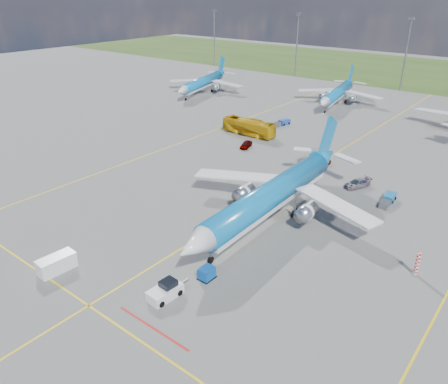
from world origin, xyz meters
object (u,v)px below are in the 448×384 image
Objects in this scene: bg_jet_nw at (203,93)px; service_car_b at (321,159)px; service_van at (57,264)px; service_car_a at (246,144)px; baggage_tug_w at (388,200)px; apron_bus at (249,127)px; warning_post at (417,264)px; pushback_tug at (166,291)px; main_airliner at (270,219)px; uld_container at (207,273)px; bg_jet_nnw at (336,104)px; service_car_c at (357,183)px; baggage_tug_c at (281,123)px.

service_car_b is (58.99, -32.13, 0.67)m from bg_jet_nw.
service_car_a is (-8.31, 50.67, -0.28)m from service_van.
apron_bus is at bearing 153.84° from baggage_tug_w.
baggage_tug_w is at bearing 119.18° from warning_post.
pushback_tug is at bearing 23.21° from service_van.
uld_container is at bearing -84.76° from main_airliner.
bg_jet_nw is at bearing 125.08° from service_van.
baggage_tug_w is (9.68, 33.21, -0.17)m from uld_container.
bg_jet_nw is 54.83m from service_car_a.
bg_jet_nnw is 0.81× the size of main_airliner.
bg_jet_nnw is 7.24× the size of service_car_b.
service_car_c is at bearing -24.83° from service_car_a.
bg_jet_nw is 79.81m from service_car_c.
main_airliner is (-21.33, 0.83, -1.50)m from warning_post.
baggage_tug_w is at bearing -89.39° from service_car_b.
main_airliner reaches higher than service_car_a.
bg_jet_nw is (-85.23, 58.91, -1.50)m from warning_post.
warning_post is at bearing -44.76° from service_car_a.
bg_jet_nw is 46.28m from apron_bus.
bg_jet_nw reaches higher than bg_jet_nnw.
service_car_b is (21.38, -5.21, -1.18)m from apron_bus.
main_airliner is at bearing -62.75° from service_car_a.
service_car_c reaches higher than baggage_tug_w.
bg_jet_nw reaches higher than baggage_tug_c.
bg_jet_nw is 86.36m from main_airliner.
main_airliner is at bearing -82.36° from bg_jet_nnw.
main_airliner is (23.15, -71.13, 0.00)m from bg_jet_nnw.
warning_post is 0.67× the size of service_van.
baggage_tug_w is at bearing 51.86° from main_airliner.
apron_bus reaches higher than service_car_a.
uld_container is (-19.17, -16.21, -0.78)m from warning_post.
main_airliner is at bearing -130.89° from baggage_tug_w.
service_car_a is at bearing 130.45° from main_airliner.
warning_post is at bearing 41.01° from uld_container.
service_van is (-13.10, -27.23, 0.99)m from main_airliner.
apron_bus is at bearing 121.35° from uld_container.
pushback_tug is 69.64m from baggage_tug_c.
bg_jet_nw is 99.30m from service_van.
baggage_tug_c is at bearing 117.82° from main_airliner.
service_van reaches higher than service_car_b.
bg_jet_nw is 100.04m from uld_container.
uld_container is (1.37, 5.44, -0.04)m from pushback_tug.
service_van is (-13.88, -4.75, 0.23)m from pushback_tug.
bg_jet_nw is at bearing 145.35° from warning_post.
bg_jet_nw reaches higher than uld_container.
baggage_tug_w is (16.75, -9.77, -0.13)m from service_car_b.
bg_jet_nnw reaches higher than pushback_tug.
service_car_b is at bearing 98.78° from main_airliner.
service_car_b is (8.18, 53.17, -0.32)m from service_van.
pushback_tug is 5.61m from uld_container.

